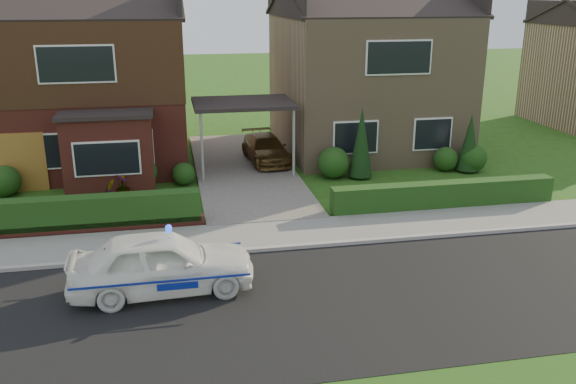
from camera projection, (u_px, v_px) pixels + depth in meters
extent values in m
plane|color=#264913|center=(306.00, 303.00, 13.85)|extent=(120.00, 120.00, 0.00)
cube|color=black|center=(306.00, 303.00, 13.85)|extent=(60.00, 6.00, 0.02)
cube|color=#9E9993|center=(281.00, 248.00, 16.67)|extent=(60.00, 0.16, 0.12)
cube|color=slate|center=(275.00, 234.00, 17.66)|extent=(60.00, 2.00, 0.10)
cube|color=#666059|center=(244.00, 169.00, 24.09)|extent=(3.80, 12.00, 0.12)
cube|color=maroon|center=(93.00, 91.00, 24.94)|extent=(7.20, 8.00, 5.80)
cube|color=white|center=(38.00, 152.00, 21.36)|extent=(1.80, 0.08, 1.30)
cube|color=white|center=(131.00, 148.00, 21.94)|extent=(1.60, 0.08, 1.30)
cube|color=white|center=(76.00, 64.00, 20.72)|extent=(2.60, 0.08, 1.30)
cube|color=black|center=(89.00, 54.00, 24.48)|extent=(7.26, 8.06, 2.90)
cube|color=maroon|center=(109.00, 155.00, 21.19)|extent=(3.00, 1.40, 2.70)
cube|color=black|center=(105.00, 114.00, 20.75)|extent=(3.20, 1.60, 0.14)
cube|color=#987B5D|center=(364.00, 83.00, 27.06)|extent=(7.20, 8.00, 5.80)
cube|color=white|center=(356.00, 137.00, 23.49)|extent=(1.80, 0.08, 1.30)
cube|color=white|center=(432.00, 134.00, 24.07)|extent=(1.60, 0.08, 1.30)
cube|color=white|center=(399.00, 57.00, 22.85)|extent=(2.60, 0.08, 1.30)
cube|color=black|center=(243.00, 103.00, 23.26)|extent=(3.80, 3.00, 0.14)
cylinder|color=gray|center=(202.00, 148.00, 22.07)|extent=(0.10, 0.10, 2.70)
cylinder|color=gray|center=(294.00, 144.00, 22.69)|extent=(0.10, 0.10, 2.70)
cube|color=brown|center=(13.00, 163.00, 21.30)|extent=(2.20, 0.10, 2.10)
cube|color=maroon|center=(71.00, 229.00, 17.67)|extent=(7.70, 0.25, 0.36)
cube|color=#1A3B13|center=(72.00, 233.00, 17.87)|extent=(7.50, 0.55, 0.90)
cube|color=#1A3B13|center=(443.00, 209.00, 19.90)|extent=(7.50, 0.55, 0.80)
sphere|color=#1A3B13|center=(5.00, 181.00, 20.98)|extent=(1.08, 1.08, 1.08)
sphere|color=#1A3B13|center=(138.00, 172.00, 21.58)|extent=(1.32, 1.32, 1.32)
sphere|color=#1A3B13|center=(184.00, 174.00, 22.23)|extent=(0.84, 0.84, 0.84)
sphere|color=#1A3B13|center=(334.00, 163.00, 23.01)|extent=(1.20, 1.20, 1.20)
sphere|color=#1A3B13|center=(446.00, 159.00, 23.99)|extent=(0.96, 0.96, 0.96)
sphere|color=#1A3B13|center=(473.00, 158.00, 23.87)|extent=(1.08, 1.08, 1.08)
cone|color=black|center=(361.00, 145.00, 22.79)|extent=(0.90, 0.90, 2.60)
cone|color=black|center=(469.00, 144.00, 23.66)|extent=(0.90, 0.90, 2.20)
imported|color=white|center=(162.00, 263.00, 14.16)|extent=(1.91, 4.34, 1.45)
sphere|color=#193FF2|center=(169.00, 230.00, 13.95)|extent=(0.17, 0.17, 0.17)
cube|color=navy|center=(162.00, 282.00, 13.37)|extent=(3.92, 0.02, 0.05)
cube|color=navy|center=(162.00, 251.00, 14.98)|extent=(3.92, 0.01, 0.05)
ellipsoid|color=black|center=(107.00, 258.00, 13.76)|extent=(0.22, 0.17, 0.21)
sphere|color=white|center=(108.00, 259.00, 13.71)|extent=(0.11, 0.11, 0.11)
sphere|color=black|center=(107.00, 252.00, 13.70)|extent=(0.13, 0.13, 0.13)
cone|color=black|center=(105.00, 250.00, 13.68)|extent=(0.04, 0.04, 0.05)
cone|color=black|center=(109.00, 249.00, 13.70)|extent=(0.04, 0.04, 0.05)
imported|color=brown|center=(266.00, 149.00, 24.88)|extent=(1.78, 3.76, 1.06)
imported|color=gray|center=(109.00, 192.00, 20.31)|extent=(0.56, 0.54, 0.79)
imported|color=gray|center=(123.00, 187.00, 20.71)|extent=(0.52, 0.52, 0.85)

